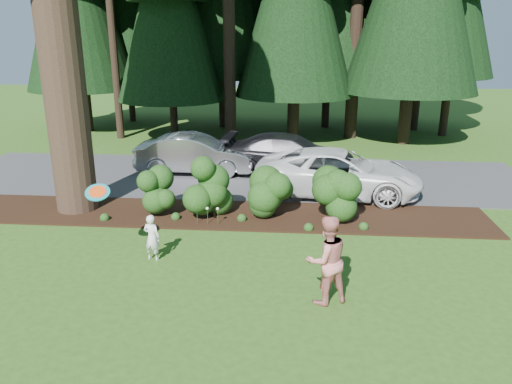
# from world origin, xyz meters

# --- Properties ---
(ground) EXTENTS (80.00, 80.00, 0.00)m
(ground) POSITION_xyz_m (0.00, 0.00, 0.00)
(ground) COLOR #2C5117
(ground) RESTS_ON ground
(mulch_bed) EXTENTS (16.00, 2.50, 0.05)m
(mulch_bed) POSITION_xyz_m (0.00, 3.25, 0.03)
(mulch_bed) COLOR black
(mulch_bed) RESTS_ON ground
(driveway) EXTENTS (22.00, 6.00, 0.03)m
(driveway) POSITION_xyz_m (0.00, 7.50, 0.01)
(driveway) COLOR #38383A
(driveway) RESTS_ON ground
(shrub_row) EXTENTS (6.53, 1.60, 1.61)m
(shrub_row) POSITION_xyz_m (0.77, 3.14, 0.81)
(shrub_row) COLOR #1A3C12
(shrub_row) RESTS_ON ground
(lily_cluster) EXTENTS (0.69, 0.09, 0.57)m
(lily_cluster) POSITION_xyz_m (-0.30, 2.40, 0.50)
(lily_cluster) COLOR #1A3C12
(lily_cluster) RESTS_ON ground
(car_silver_wagon) EXTENTS (4.60, 1.65, 1.51)m
(car_silver_wagon) POSITION_xyz_m (-1.72, 7.85, 0.79)
(car_silver_wagon) COLOR #A6A6AB
(car_silver_wagon) RESTS_ON driveway
(car_white_suv) EXTENTS (5.83, 3.26, 1.54)m
(car_white_suv) POSITION_xyz_m (3.65, 5.52, 0.80)
(car_white_suv) COLOR silver
(car_white_suv) RESTS_ON driveway
(car_dark_suv) EXTENTS (5.32, 2.45, 1.51)m
(car_dark_suv) POSITION_xyz_m (1.96, 8.13, 0.78)
(car_dark_suv) COLOR black
(car_dark_suv) RESTS_ON driveway
(child) EXTENTS (0.48, 0.38, 1.17)m
(child) POSITION_xyz_m (-1.24, 0.05, 0.59)
(child) COLOR white
(child) RESTS_ON ground
(adult) EXTENTS (1.14, 1.04, 1.89)m
(adult) POSITION_xyz_m (2.87, -1.61, 0.94)
(adult) COLOR red
(adult) RESTS_ON ground
(frisbee) EXTENTS (0.60, 0.53, 0.35)m
(frisbee) POSITION_xyz_m (-2.41, -0.13, 1.77)
(frisbee) COLOR teal
(frisbee) RESTS_ON ground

